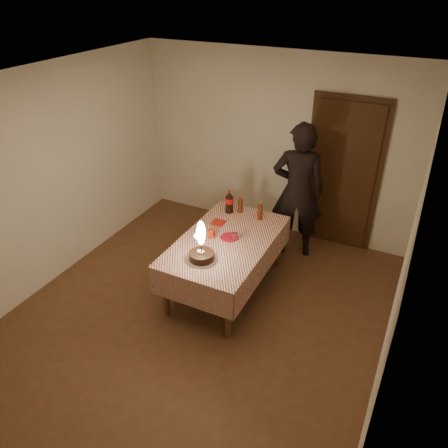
{
  "coord_description": "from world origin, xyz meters",
  "views": [
    {
      "loc": [
        1.97,
        -3.33,
        3.47
      ],
      "look_at": [
        0.07,
        0.51,
        0.95
      ],
      "focal_mm": 35.0,
      "sensor_mm": 36.0,
      "label": 1
    }
  ],
  "objects_px": {
    "amber_bottle_left": "(240,204)",
    "dining_table": "(226,246)",
    "red_plate": "(229,237)",
    "red_cup": "(211,233)",
    "photographer": "(298,191)",
    "clear_cup": "(234,236)",
    "birthday_cake": "(202,250)",
    "amber_bottle_right": "(260,211)",
    "cola_bottle": "(229,202)"
  },
  "relations": [
    {
      "from": "amber_bottle_left",
      "to": "dining_table",
      "type": "bearing_deg",
      "value": -79.35
    },
    {
      "from": "red_plate",
      "to": "red_cup",
      "type": "relative_size",
      "value": 2.2
    },
    {
      "from": "photographer",
      "to": "clear_cup",
      "type": "bearing_deg",
      "value": -109.41
    },
    {
      "from": "birthday_cake",
      "to": "amber_bottle_left",
      "type": "bearing_deg",
      "value": 93.39
    },
    {
      "from": "amber_bottle_right",
      "to": "red_cup",
      "type": "bearing_deg",
      "value": -118.05
    },
    {
      "from": "birthday_cake",
      "to": "cola_bottle",
      "type": "xyz_separation_m",
      "value": [
        -0.2,
        1.1,
        0.03
      ]
    },
    {
      "from": "red_plate",
      "to": "red_cup",
      "type": "bearing_deg",
      "value": -156.58
    },
    {
      "from": "birthday_cake",
      "to": "clear_cup",
      "type": "relative_size",
      "value": 5.37
    },
    {
      "from": "clear_cup",
      "to": "amber_bottle_left",
      "type": "bearing_deg",
      "value": 108.69
    },
    {
      "from": "red_cup",
      "to": "photographer",
      "type": "relative_size",
      "value": 0.05
    },
    {
      "from": "dining_table",
      "to": "red_plate",
      "type": "height_order",
      "value": "red_plate"
    },
    {
      "from": "dining_table",
      "to": "cola_bottle",
      "type": "distance_m",
      "value": 0.72
    },
    {
      "from": "red_cup",
      "to": "photographer",
      "type": "distance_m",
      "value": 1.37
    },
    {
      "from": "dining_table",
      "to": "amber_bottle_left",
      "type": "bearing_deg",
      "value": 100.65
    },
    {
      "from": "dining_table",
      "to": "birthday_cake",
      "type": "relative_size",
      "value": 3.56
    },
    {
      "from": "clear_cup",
      "to": "cola_bottle",
      "type": "bearing_deg",
      "value": 120.97
    },
    {
      "from": "cola_bottle",
      "to": "red_plate",
      "type": "bearing_deg",
      "value": -63.85
    },
    {
      "from": "cola_bottle",
      "to": "amber_bottle_left",
      "type": "xyz_separation_m",
      "value": [
        0.13,
        0.06,
        -0.03
      ]
    },
    {
      "from": "cola_bottle",
      "to": "amber_bottle_left",
      "type": "relative_size",
      "value": 1.25
    },
    {
      "from": "red_plate",
      "to": "red_cup",
      "type": "height_order",
      "value": "red_cup"
    },
    {
      "from": "birthday_cake",
      "to": "red_plate",
      "type": "height_order",
      "value": "birthday_cake"
    },
    {
      "from": "clear_cup",
      "to": "dining_table",
      "type": "bearing_deg",
      "value": -152.34
    },
    {
      "from": "amber_bottle_left",
      "to": "amber_bottle_right",
      "type": "height_order",
      "value": "same"
    },
    {
      "from": "photographer",
      "to": "amber_bottle_left",
      "type": "bearing_deg",
      "value": -141.97
    },
    {
      "from": "red_cup",
      "to": "photographer",
      "type": "height_order",
      "value": "photographer"
    },
    {
      "from": "clear_cup",
      "to": "photographer",
      "type": "relative_size",
      "value": 0.05
    },
    {
      "from": "red_plate",
      "to": "clear_cup",
      "type": "height_order",
      "value": "clear_cup"
    },
    {
      "from": "red_plate",
      "to": "amber_bottle_left",
      "type": "xyz_separation_m",
      "value": [
        -0.15,
        0.62,
        0.11
      ]
    },
    {
      "from": "dining_table",
      "to": "amber_bottle_right",
      "type": "bearing_deg",
      "value": 75.15
    },
    {
      "from": "dining_table",
      "to": "clear_cup",
      "type": "xyz_separation_m",
      "value": [
        0.09,
        0.05,
        0.14
      ]
    },
    {
      "from": "clear_cup",
      "to": "birthday_cake",
      "type": "bearing_deg",
      "value": -105.75
    },
    {
      "from": "red_plate",
      "to": "birthday_cake",
      "type": "bearing_deg",
      "value": -98.21
    },
    {
      "from": "red_cup",
      "to": "clear_cup",
      "type": "height_order",
      "value": "red_cup"
    },
    {
      "from": "red_plate",
      "to": "photographer",
      "type": "relative_size",
      "value": 0.12
    },
    {
      "from": "clear_cup",
      "to": "photographer",
      "type": "xyz_separation_m",
      "value": [
        0.39,
        1.12,
        0.18
      ]
    },
    {
      "from": "dining_table",
      "to": "red_cup",
      "type": "distance_m",
      "value": 0.24
    },
    {
      "from": "dining_table",
      "to": "clear_cup",
      "type": "relative_size",
      "value": 19.11
    },
    {
      "from": "birthday_cake",
      "to": "red_cup",
      "type": "height_order",
      "value": "birthday_cake"
    },
    {
      "from": "cola_bottle",
      "to": "clear_cup",
      "type": "bearing_deg",
      "value": -59.03
    },
    {
      "from": "amber_bottle_left",
      "to": "cola_bottle",
      "type": "bearing_deg",
      "value": -153.33
    },
    {
      "from": "amber_bottle_right",
      "to": "red_plate",
      "type": "bearing_deg",
      "value": -104.71
    },
    {
      "from": "birthday_cake",
      "to": "amber_bottle_right",
      "type": "relative_size",
      "value": 1.9
    },
    {
      "from": "birthday_cake",
      "to": "clear_cup",
      "type": "height_order",
      "value": "birthday_cake"
    },
    {
      "from": "amber_bottle_left",
      "to": "amber_bottle_right",
      "type": "xyz_separation_m",
      "value": [
        0.3,
        -0.05,
        0.0
      ]
    },
    {
      "from": "clear_cup",
      "to": "red_plate",
      "type": "bearing_deg",
      "value": 168.21
    },
    {
      "from": "amber_bottle_right",
      "to": "dining_table",
      "type": "bearing_deg",
      "value": -104.85
    },
    {
      "from": "birthday_cake",
      "to": "red_cup",
      "type": "bearing_deg",
      "value": 105.36
    },
    {
      "from": "red_cup",
      "to": "amber_bottle_left",
      "type": "distance_m",
      "value": 0.72
    },
    {
      "from": "red_plate",
      "to": "photographer",
      "type": "height_order",
      "value": "photographer"
    },
    {
      "from": "red_cup",
      "to": "cola_bottle",
      "type": "relative_size",
      "value": 0.31
    }
  ]
}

